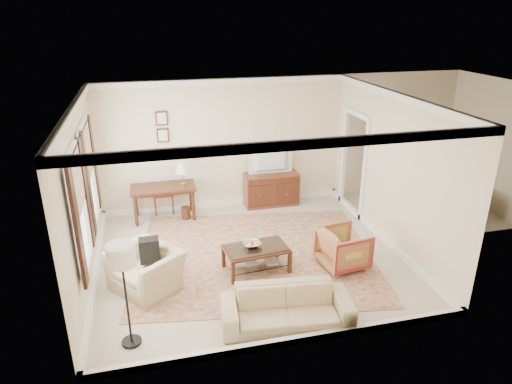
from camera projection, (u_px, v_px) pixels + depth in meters
name	position (u px, v px, depth m)	size (l,w,h in m)	color
room_shell	(249.00, 126.00, 7.52)	(5.51, 5.01, 2.91)	beige
annex_bedroom	(430.00, 194.00, 10.35)	(3.00, 2.70, 2.90)	beige
window_front	(79.00, 209.00, 6.63)	(0.12, 1.56, 1.80)	#CCB284
window_rear	(89.00, 174.00, 8.07)	(0.12, 1.56, 1.80)	#CCB284
doorway	(354.00, 165.00, 9.99)	(0.10, 1.12, 2.25)	white
rug	(255.00, 255.00, 8.47)	(4.28, 3.67, 0.01)	maroon
writing_desk	(163.00, 191.00, 9.75)	(1.36, 0.68, 0.74)	#452013
desk_chair	(163.00, 190.00, 10.10)	(0.45, 0.45, 1.05)	brown
desk_lamp	(183.00, 174.00, 9.71)	(0.32, 0.32, 0.50)	silver
framed_prints	(162.00, 127.00, 9.65)	(0.25, 0.04, 0.68)	#452013
sideboard	(271.00, 189.00, 10.54)	(1.24, 0.48, 0.76)	brown
tv	(272.00, 154.00, 10.20)	(0.97, 0.56, 0.13)	black
coffee_table	(256.00, 252.00, 7.87)	(1.14, 0.74, 0.46)	#452013
fruit_bowl	(252.00, 243.00, 7.84)	(0.42, 0.42, 0.10)	silver
book_a	(244.00, 262.00, 7.91)	(0.28, 0.04, 0.38)	brown
book_b	(265.00, 261.00, 7.95)	(0.28, 0.03, 0.38)	brown
striped_armchair	(343.00, 247.00, 7.98)	(0.76, 0.71, 0.78)	maroon
club_armchair	(146.00, 263.00, 7.33)	(1.04, 0.68, 0.91)	#CFBE8C
backpack	(149.00, 248.00, 7.32)	(0.32, 0.22, 0.40)	black
sofa	(287.00, 302.00, 6.52)	(1.88, 0.55, 0.73)	#CFBE8C
floor_lamp	(122.00, 263.00, 5.79)	(0.38, 0.38, 1.52)	black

